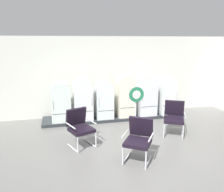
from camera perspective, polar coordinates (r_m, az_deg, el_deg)
The scene contains 13 objects.
ground at distance 6.13m, azimuth 7.89°, elevation -14.49°, with size 12.00×10.00×0.05m, color slate.
back_wall at distance 9.02m, azimuth -0.20°, elevation 4.99°, with size 11.76×0.12×2.99m.
display_plinth at distance 8.76m, azimuth 0.76°, elevation -5.08°, with size 5.26×0.95×0.10m, color #2B3033.
refrigerator_0 at distance 8.17m, azimuth -12.41°, elevation -1.05°, with size 0.65×0.62×1.39m.
refrigerator_1 at distance 8.21m, azimuth -7.16°, elevation -0.37°, with size 0.65×0.65×1.48m.
refrigerator_2 at distance 8.33m, azimuth -1.96°, elevation -0.50°, with size 0.61×0.63×1.37m.
refrigerator_3 at distance 8.51m, azimuth 3.20°, elevation 0.40°, with size 0.59×0.66×1.53m.
refrigerator_4 at distance 8.79m, azimuth 8.35°, elevation 0.68°, with size 0.66×0.70×1.53m.
refrigerator_5 at distance 9.13m, azimuth 13.06°, elevation 0.77°, with size 0.61×0.71×1.47m.
armchair_left at distance 6.46m, azimuth -7.93°, elevation -7.19°, with size 0.81×0.87×1.03m.
armchair_right at distance 7.42m, azimuth 14.92°, elevation -4.78°, with size 0.85×0.89×1.03m.
armchair_center at distance 5.70m, azimuth 6.59°, elevation -10.01°, with size 0.88×0.91×1.03m.
sign_stand at distance 7.04m, azimuth 5.85°, elevation -3.93°, with size 0.45×0.32×1.51m.
Camera 1 is at (-2.04, -5.03, 2.83)m, focal length 37.39 mm.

